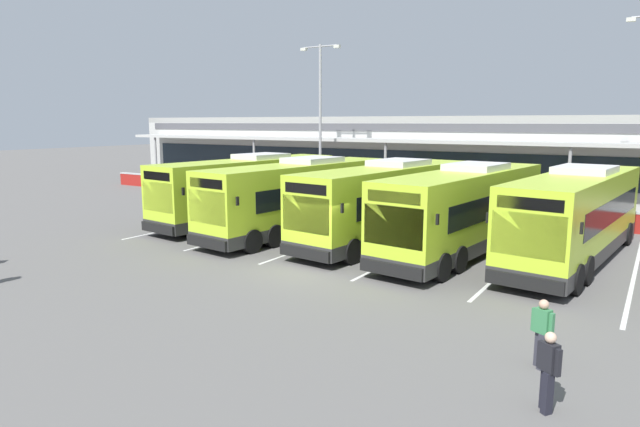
# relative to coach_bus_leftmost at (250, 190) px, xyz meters

# --- Properties ---
(ground_plane) EXTENTS (200.00, 200.00, 0.00)m
(ground_plane) POSITION_rel_coach_bus_leftmost_xyz_m (8.39, -6.52, -1.79)
(ground_plane) COLOR #605E5B
(terminal_building) EXTENTS (70.00, 13.00, 6.00)m
(terminal_building) POSITION_rel_coach_bus_leftmost_xyz_m (8.39, 20.39, 1.23)
(terminal_building) COLOR #B7B7B2
(terminal_building) RESTS_ON ground
(red_barrier_wall) EXTENTS (60.00, 0.40, 1.10)m
(red_barrier_wall) POSITION_rel_coach_bus_leftmost_xyz_m (8.39, 7.98, -1.23)
(red_barrier_wall) COLOR maroon
(red_barrier_wall) RESTS_ON ground
(coach_bus_leftmost) EXTENTS (3.95, 12.34, 3.78)m
(coach_bus_leftmost) POSITION_rel_coach_bus_leftmost_xyz_m (0.00, 0.00, 0.00)
(coach_bus_leftmost) COLOR #B7DB2D
(coach_bus_leftmost) RESTS_ON ground
(coach_bus_left_centre) EXTENTS (3.95, 12.34, 3.78)m
(coach_bus_left_centre) POSITION_rel_coach_bus_leftmost_xyz_m (4.16, -0.99, 0.00)
(coach_bus_left_centre) COLOR #B7DB2D
(coach_bus_left_centre) RESTS_ON ground
(coach_bus_centre) EXTENTS (3.95, 12.34, 3.78)m
(coach_bus_centre) POSITION_rel_coach_bus_leftmost_xyz_m (8.63, -0.26, 0.00)
(coach_bus_centre) COLOR #B7DB2D
(coach_bus_centre) RESTS_ON ground
(coach_bus_right_centre) EXTENTS (3.95, 12.34, 3.78)m
(coach_bus_right_centre) POSITION_rel_coach_bus_leftmost_xyz_m (12.46, -0.61, 0.00)
(coach_bus_right_centre) COLOR #B7DB2D
(coach_bus_right_centre) RESTS_ON ground
(coach_bus_rightmost) EXTENTS (3.95, 12.34, 3.78)m
(coach_bus_rightmost) POSITION_rel_coach_bus_leftmost_xyz_m (16.65, 0.31, 0.00)
(coach_bus_rightmost) COLOR #B7DB2D
(coach_bus_rightmost) RESTS_ON ground
(bay_stripe_far_west) EXTENTS (0.14, 13.00, 0.01)m
(bay_stripe_far_west) POSITION_rel_coach_bus_leftmost_xyz_m (-2.11, -0.52, -1.78)
(bay_stripe_far_west) COLOR silver
(bay_stripe_far_west) RESTS_ON ground
(bay_stripe_west) EXTENTS (0.14, 13.00, 0.01)m
(bay_stripe_west) POSITION_rel_coach_bus_leftmost_xyz_m (2.09, -0.52, -1.78)
(bay_stripe_west) COLOR silver
(bay_stripe_west) RESTS_ON ground
(bay_stripe_mid_west) EXTENTS (0.14, 13.00, 0.01)m
(bay_stripe_mid_west) POSITION_rel_coach_bus_leftmost_xyz_m (6.29, -0.52, -1.78)
(bay_stripe_mid_west) COLOR silver
(bay_stripe_mid_west) RESTS_ON ground
(bay_stripe_centre) EXTENTS (0.14, 13.00, 0.01)m
(bay_stripe_centre) POSITION_rel_coach_bus_leftmost_xyz_m (10.49, -0.52, -1.78)
(bay_stripe_centre) COLOR silver
(bay_stripe_centre) RESTS_ON ground
(bay_stripe_mid_east) EXTENTS (0.14, 13.00, 0.01)m
(bay_stripe_mid_east) POSITION_rel_coach_bus_leftmost_xyz_m (14.69, -0.52, -1.78)
(bay_stripe_mid_east) COLOR silver
(bay_stripe_mid_east) RESTS_ON ground
(bay_stripe_east) EXTENTS (0.14, 13.00, 0.01)m
(bay_stripe_east) POSITION_rel_coach_bus_leftmost_xyz_m (18.89, -0.52, -1.78)
(bay_stripe_east) COLOR silver
(bay_stripe_east) RESTS_ON ground
(pedestrian_in_dark_coat) EXTENTS (0.53, 0.39, 1.62)m
(pedestrian_in_dark_coat) POSITION_rel_coach_bus_leftmost_xyz_m (17.45, -10.61, -0.91)
(pedestrian_in_dark_coat) COLOR #33333D
(pedestrian_in_dark_coat) RESTS_ON ground
(pedestrian_child) EXTENTS (0.49, 0.42, 1.62)m
(pedestrian_child) POSITION_rel_coach_bus_leftmost_xyz_m (17.92, -12.55, -0.91)
(pedestrian_child) COLOR black
(pedestrian_child) RESTS_ON ground
(lamp_post_west) EXTENTS (3.24, 0.28, 11.00)m
(lamp_post_west) POSITION_rel_coach_bus_leftmost_xyz_m (-1.88, 10.29, 4.50)
(lamp_post_west) COLOR #9E9EA3
(lamp_post_west) RESTS_ON ground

